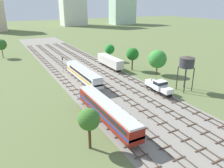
{
  "coord_description": "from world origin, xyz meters",
  "views": [
    {
      "loc": [
        -25.62,
        -2.55,
        21.34
      ],
      "look_at": [
        0.0,
        45.32,
        1.5
      ],
      "focal_mm": 36.06,
      "sensor_mm": 36.0,
      "label": 1
    }
  ],
  "objects_px": {
    "diesel_railcar_far_left_nearest": "(107,110)",
    "signal_post_nearest": "(63,63)",
    "diesel_railcar_left_mid": "(83,73)",
    "freight_boxcar_centre_right_midfar": "(110,61)",
    "shunter_loco_centre_right_near": "(159,86)",
    "water_tower": "(187,62)"
  },
  "relations": [
    {
      "from": "signal_post_nearest",
      "to": "diesel_railcar_left_mid",
      "type": "bearing_deg",
      "value": -79.56
    },
    {
      "from": "shunter_loco_centre_right_near",
      "to": "signal_post_nearest",
      "type": "bearing_deg",
      "value": 118.6
    },
    {
      "from": "diesel_railcar_far_left_nearest",
      "to": "shunter_loco_centre_right_near",
      "type": "xyz_separation_m",
      "value": [
        17.86,
        6.84,
        -0.59
      ]
    },
    {
      "from": "freight_boxcar_centre_right_midfar",
      "to": "signal_post_nearest",
      "type": "distance_m",
      "value": 15.89
    },
    {
      "from": "diesel_railcar_far_left_nearest",
      "to": "signal_post_nearest",
      "type": "xyz_separation_m",
      "value": [
        2.23,
        35.5,
        0.61
      ]
    },
    {
      "from": "signal_post_nearest",
      "to": "water_tower",
      "type": "bearing_deg",
      "value": -52.88
    },
    {
      "from": "shunter_loco_centre_right_near",
      "to": "water_tower",
      "type": "bearing_deg",
      "value": -11.08
    },
    {
      "from": "diesel_railcar_far_left_nearest",
      "to": "signal_post_nearest",
      "type": "bearing_deg",
      "value": 86.4
    },
    {
      "from": "diesel_railcar_far_left_nearest",
      "to": "shunter_loco_centre_right_near",
      "type": "bearing_deg",
      "value": 20.94
    },
    {
      "from": "diesel_railcar_far_left_nearest",
      "to": "water_tower",
      "type": "xyz_separation_m",
      "value": [
        24.98,
        5.44,
        4.81
      ]
    },
    {
      "from": "freight_boxcar_centre_right_midfar",
      "to": "water_tower",
      "type": "height_order",
      "value": "water_tower"
    },
    {
      "from": "diesel_railcar_left_mid",
      "to": "shunter_loco_centre_right_near",
      "type": "bearing_deg",
      "value": -51.02
    },
    {
      "from": "freight_boxcar_centre_right_midfar",
      "to": "water_tower",
      "type": "bearing_deg",
      "value": -75.41
    },
    {
      "from": "shunter_loco_centre_right_near",
      "to": "water_tower",
      "type": "relative_size",
      "value": 0.94
    },
    {
      "from": "diesel_railcar_left_mid",
      "to": "signal_post_nearest",
      "type": "distance_m",
      "value": 12.33
    },
    {
      "from": "diesel_railcar_far_left_nearest",
      "to": "water_tower",
      "type": "bearing_deg",
      "value": 12.28
    },
    {
      "from": "diesel_railcar_far_left_nearest",
      "to": "diesel_railcar_left_mid",
      "type": "height_order",
      "value": "same"
    },
    {
      "from": "diesel_railcar_left_mid",
      "to": "water_tower",
      "type": "bearing_deg",
      "value": -41.18
    },
    {
      "from": "freight_boxcar_centre_right_midfar",
      "to": "signal_post_nearest",
      "type": "xyz_separation_m",
      "value": [
        -15.63,
        2.72,
        0.75
      ]
    },
    {
      "from": "diesel_railcar_far_left_nearest",
      "to": "diesel_railcar_left_mid",
      "type": "xyz_separation_m",
      "value": [
        4.46,
        23.39,
        0.0
      ]
    },
    {
      "from": "water_tower",
      "to": "signal_post_nearest",
      "type": "height_order",
      "value": "water_tower"
    },
    {
      "from": "diesel_railcar_far_left_nearest",
      "to": "water_tower",
      "type": "relative_size",
      "value": 2.28
    }
  ]
}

